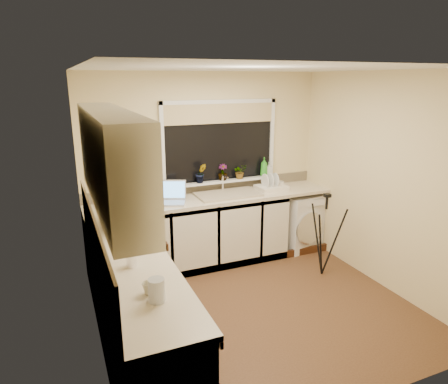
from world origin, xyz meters
TOP-DOWN VIEW (x-y plane):
  - floor at (0.00, 0.00)m, footprint 3.20×3.20m
  - ceiling at (0.00, 0.00)m, footprint 3.20×3.20m
  - wall_back at (0.00, 1.50)m, footprint 3.20×0.00m
  - wall_front at (0.00, -1.50)m, footprint 3.20×0.00m
  - wall_left at (-1.60, 0.00)m, footprint 0.00×3.00m
  - wall_right at (1.60, 0.00)m, footprint 0.00×3.00m
  - base_cabinet_back at (-0.33, 1.20)m, footprint 2.55×0.60m
  - base_cabinet_left at (-1.30, -0.30)m, footprint 0.54×2.40m
  - worktop_back at (0.00, 1.20)m, footprint 3.20×0.60m
  - worktop_left at (-1.30, -0.30)m, footprint 0.60×2.40m
  - upper_cabinet at (-1.44, -0.45)m, footprint 0.28×1.90m
  - splashback_left at (-1.59, -0.30)m, footprint 0.02×2.40m
  - splashback_back at (0.00, 1.49)m, footprint 3.20×0.02m
  - window_glass at (0.20, 1.49)m, footprint 1.50×0.02m
  - window_blind at (0.20, 1.46)m, footprint 1.50×0.02m
  - windowsill at (0.20, 1.43)m, footprint 1.60×0.14m
  - sink at (0.20, 1.20)m, footprint 0.82×0.46m
  - faucet at (0.20, 1.38)m, footprint 0.03×0.03m
  - washing_machine at (1.29, 1.20)m, footprint 0.65×0.64m
  - laptop at (-0.55, 1.21)m, footprint 0.45×0.45m
  - kettle at (-1.28, 0.38)m, footprint 0.16×0.16m
  - dish_rack at (0.85, 1.22)m, footprint 0.41×0.32m
  - tripod at (1.11, 0.34)m, footprint 0.67×0.67m
  - glass_jug at (-1.27, -0.97)m, footprint 0.11×0.11m
  - steel_jar at (-1.33, -0.38)m, footprint 0.08×0.08m
  - microwave at (-1.23, 0.61)m, footprint 0.44×0.55m
  - plant_b at (-0.10, 1.40)m, footprint 0.15×0.13m
  - plant_c at (0.22, 1.42)m, footprint 0.16×0.16m
  - plant_d at (0.46, 1.41)m, footprint 0.19×0.16m
  - soap_bottle_green at (0.84, 1.41)m, footprint 0.13×0.14m
  - soap_bottle_clear at (0.92, 1.43)m, footprint 0.09×0.09m
  - cup_back at (1.01, 1.25)m, footprint 0.13×0.13m
  - cup_left at (-1.30, -0.85)m, footprint 0.11×0.11m

SIDE VIEW (x-z plane):
  - floor at x=0.00m, z-range 0.00..0.00m
  - washing_machine at x=1.29m, z-range 0.00..0.80m
  - base_cabinet_back at x=-0.33m, z-range 0.00..0.86m
  - base_cabinet_left at x=-1.30m, z-range 0.00..0.86m
  - tripod at x=1.11m, z-range 0.00..1.05m
  - worktop_back at x=0.00m, z-range 0.86..0.90m
  - worktop_left at x=-1.30m, z-range 0.86..0.90m
  - sink at x=0.20m, z-range 0.90..0.93m
  - dish_rack at x=0.85m, z-range 0.90..0.96m
  - cup_left at x=-1.30m, z-range 0.90..0.99m
  - cup_back at x=1.01m, z-range 0.90..0.99m
  - steel_jar at x=-1.33m, z-range 0.90..1.02m
  - laptop at x=-0.55m, z-range 0.84..1.09m
  - splashback_back at x=0.00m, z-range 0.90..1.04m
  - glass_jug at x=-1.27m, z-range 0.90..1.07m
  - kettle at x=-1.28m, z-range 0.90..1.11m
  - faucet at x=0.20m, z-range 0.90..1.14m
  - microwave at x=-1.23m, z-range 0.90..1.17m
  - windowsill at x=0.20m, z-range 1.02..1.05m
  - splashback_left at x=-1.59m, z-range 0.90..1.35m
  - soap_bottle_clear at x=0.92m, z-range 1.05..1.24m
  - plant_d at x=0.46m, z-range 1.05..1.25m
  - plant_c at x=0.22m, z-range 1.05..1.27m
  - plant_b at x=-0.10m, z-range 1.05..1.31m
  - soap_bottle_green at x=0.84m, z-range 1.05..1.31m
  - wall_back at x=0.00m, z-range -0.38..2.83m
  - wall_front at x=0.00m, z-range -0.38..2.83m
  - wall_left at x=-1.60m, z-range -0.27..2.73m
  - wall_right at x=1.60m, z-range -0.27..2.73m
  - window_glass at x=0.20m, z-range 1.05..2.05m
  - upper_cabinet at x=-1.44m, z-range 1.45..2.15m
  - window_blind at x=0.20m, z-range 1.80..2.05m
  - ceiling at x=0.00m, z-range 2.45..2.45m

